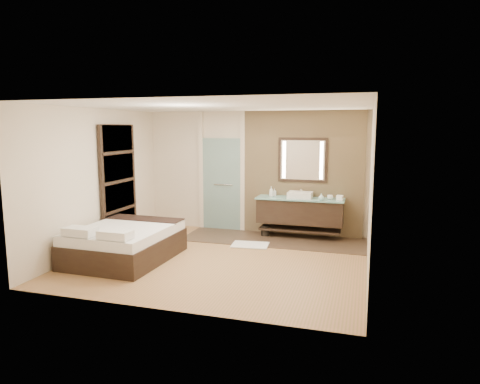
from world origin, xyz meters
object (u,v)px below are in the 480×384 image
(bed, at_px, (125,243))
(waste_bin, at_px, (265,231))
(vanity, at_px, (300,211))
(mirror_unit, at_px, (303,160))

(bed, distance_m, waste_bin, 3.10)
(vanity, xyz_separation_m, bed, (-2.75, -2.42, -0.28))
(mirror_unit, height_order, waste_bin, mirror_unit)
(mirror_unit, distance_m, bed, 4.06)
(vanity, xyz_separation_m, waste_bin, (-0.74, -0.07, -0.47))
(mirror_unit, bearing_deg, vanity, -90.00)
(waste_bin, bearing_deg, mirror_unit, 22.57)
(vanity, bearing_deg, waste_bin, -174.73)
(mirror_unit, height_order, bed, mirror_unit)
(vanity, height_order, waste_bin, vanity)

